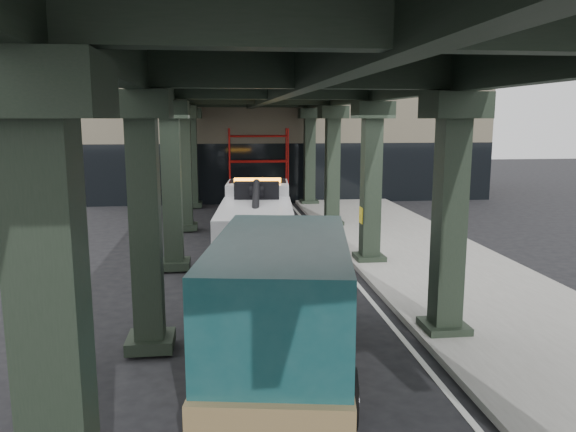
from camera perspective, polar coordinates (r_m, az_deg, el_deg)
ground at (r=15.47m, az=0.75°, el=-7.03°), size 90.00×90.00×0.00m
sidewalk at (r=18.42m, az=13.95°, el=-4.32°), size 5.00×40.00×0.15m
lane_stripe at (r=17.65m, az=5.38°, el=-4.91°), size 0.12×38.00×0.01m
viaduct at (r=16.77m, az=-1.53°, el=13.16°), size 7.40×32.00×6.40m
building at (r=34.90m, az=-0.34°, el=9.06°), size 22.00×10.00×8.00m
scaffolding at (r=29.48m, az=-3.03°, el=5.21°), size 3.08×0.88×4.00m
tow_truck at (r=18.39m, az=-3.19°, el=-0.34°), size 2.83×7.93×2.55m
towed_van at (r=10.16m, az=-0.60°, el=-8.29°), size 3.32×6.40×2.48m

